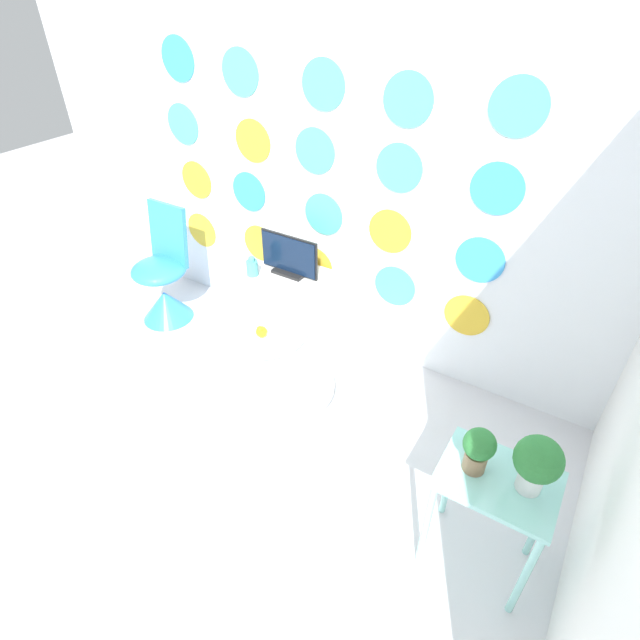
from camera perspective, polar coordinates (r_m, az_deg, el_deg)
The scene contains 12 objects.
ground_plane at distance 2.93m, azimuth -18.49°, elevation -18.01°, with size 12.00×12.00×0.00m, color silver.
wall_back_dotted at distance 3.19m, azimuth 0.14°, elevation 18.12°, with size 4.85×0.05×2.60m.
rug at distance 3.11m, azimuth -7.90°, elevation -11.59°, with size 1.29×0.67×0.01m.
bathtub at distance 3.00m, azimuth -5.63°, elevation -5.71°, with size 0.83×0.52×0.58m.
rubber_duck at distance 2.76m, azimuth -6.74°, elevation -1.30°, with size 0.06×0.07×0.08m.
chair at distance 3.93m, azimuth -17.41°, elevation 3.70°, with size 0.40×0.40×0.88m.
tv_cabinet at distance 3.51m, azimuth -3.33°, elevation 1.38°, with size 0.50×0.39×0.57m.
tv at distance 3.30m, azimuth -3.56°, elevation 7.16°, with size 0.43×0.12×0.28m.
vase at distance 3.34m, azimuth -7.75°, elevation 5.98°, with size 0.08×0.08×0.13m.
side_table at distance 2.32m, azimuth 19.15°, elevation -18.50°, with size 0.47×0.35×0.59m.
potted_plant_left at distance 2.13m, azimuth 17.66°, elevation -13.83°, with size 0.13×0.13×0.21m.
potted_plant_right at distance 2.12m, azimuth 23.59°, elevation -14.66°, with size 0.18×0.18×0.27m.
Camera 1 is at (1.59, -0.88, 2.30)m, focal length 28.00 mm.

